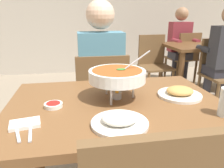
% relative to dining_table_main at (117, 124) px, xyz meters
% --- Properties ---
extents(dining_table_main, '(1.12, 0.80, 0.77)m').
position_rel_dining_table_main_xyz_m(dining_table_main, '(0.00, 0.00, 0.00)').
color(dining_table_main, brown).
rests_on(dining_table_main, ground_plane).
extents(chair_diner_main, '(0.44, 0.44, 0.90)m').
position_rel_dining_table_main_xyz_m(chair_diner_main, '(-0.00, 0.69, -0.13)').
color(chair_diner_main, brown).
rests_on(chair_diner_main, ground_plane).
extents(diner_main, '(0.40, 0.45, 1.31)m').
position_rel_dining_table_main_xyz_m(diner_main, '(0.00, 0.72, 0.11)').
color(diner_main, '#2D2D38').
rests_on(diner_main, ground_plane).
extents(curry_bowl, '(0.33, 0.30, 0.26)m').
position_rel_dining_table_main_xyz_m(curry_bowl, '(0.01, 0.05, 0.26)').
color(curry_bowl, silver).
rests_on(curry_bowl, dining_table_main).
extents(rice_plate, '(0.24, 0.24, 0.06)m').
position_rel_dining_table_main_xyz_m(rice_plate, '(-0.03, -0.24, 0.15)').
color(rice_plate, white).
rests_on(rice_plate, dining_table_main).
extents(appetizer_plate, '(0.24, 0.24, 0.06)m').
position_rel_dining_table_main_xyz_m(appetizer_plate, '(0.36, 0.02, 0.15)').
color(appetizer_plate, white).
rests_on(appetizer_plate, dining_table_main).
extents(sauce_dish, '(0.09, 0.09, 0.02)m').
position_rel_dining_table_main_xyz_m(sauce_dish, '(-0.32, -0.01, 0.14)').
color(sauce_dish, white).
rests_on(sauce_dish, dining_table_main).
extents(napkin_folded, '(0.13, 0.10, 0.02)m').
position_rel_dining_table_main_xyz_m(napkin_folded, '(-0.42, -0.18, 0.14)').
color(napkin_folded, white).
rests_on(napkin_folded, dining_table_main).
extents(fork_utensil, '(0.06, 0.17, 0.01)m').
position_rel_dining_table_main_xyz_m(fork_utensil, '(-0.44, -0.23, 0.13)').
color(fork_utensil, silver).
rests_on(fork_utensil, dining_table_main).
extents(spoon_utensil, '(0.04, 0.17, 0.01)m').
position_rel_dining_table_main_xyz_m(spoon_utensil, '(-0.39, -0.23, 0.13)').
color(spoon_utensil, silver).
rests_on(spoon_utensil, dining_table_main).
extents(dining_table_far, '(1.00, 0.80, 0.77)m').
position_rel_dining_table_main_xyz_m(dining_table_far, '(1.63, 1.91, -0.01)').
color(dining_table_far, brown).
rests_on(dining_table_far, ground_plane).
extents(chair_bg_left, '(0.50, 0.50, 0.90)m').
position_rel_dining_table_main_xyz_m(chair_bg_left, '(1.69, 2.43, -0.13)').
color(chair_bg_left, brown).
rests_on(chair_bg_left, ground_plane).
extents(chair_bg_middle, '(0.46, 0.46, 0.90)m').
position_rel_dining_table_main_xyz_m(chair_bg_middle, '(1.64, 1.43, -0.13)').
color(chair_bg_middle, brown).
rests_on(chair_bg_middle, ground_plane).
extents(chair_bg_right, '(0.47, 0.47, 0.90)m').
position_rel_dining_table_main_xyz_m(chair_bg_right, '(0.97, 2.05, -0.13)').
color(chair_bg_right, brown).
rests_on(chair_bg_right, ground_plane).
extents(patron_bg_left, '(0.40, 0.45, 1.31)m').
position_rel_dining_table_main_xyz_m(patron_bg_left, '(1.60, 2.48, 0.11)').
color(patron_bg_left, '#2D2D38').
rests_on(patron_bg_left, ground_plane).
extents(patron_bg_middle, '(0.40, 0.45, 1.31)m').
position_rel_dining_table_main_xyz_m(patron_bg_middle, '(1.60, 1.34, 0.11)').
color(patron_bg_middle, '#2D2D38').
rests_on(patron_bg_middle, ground_plane).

